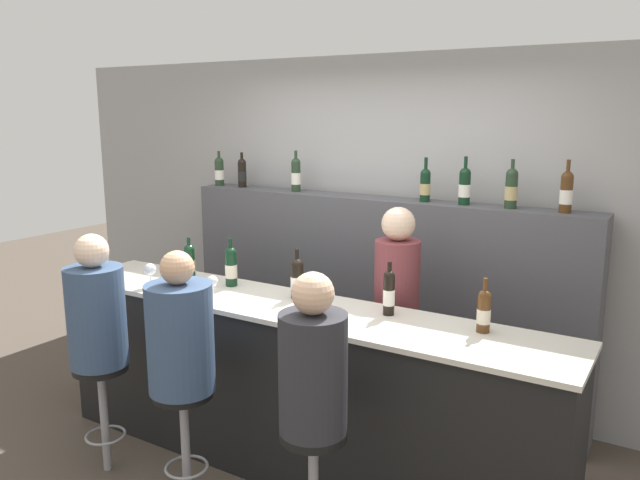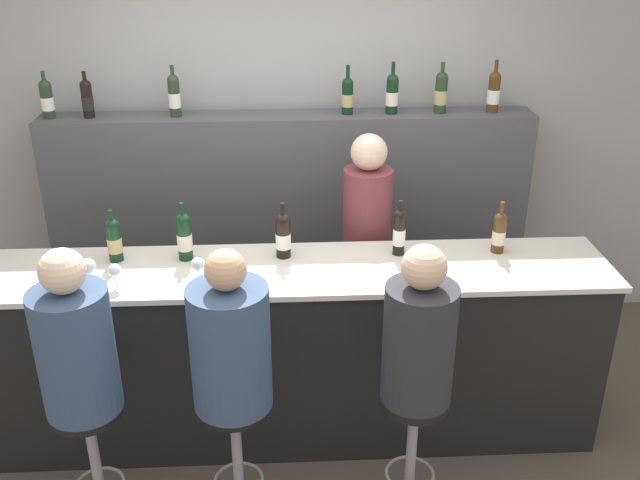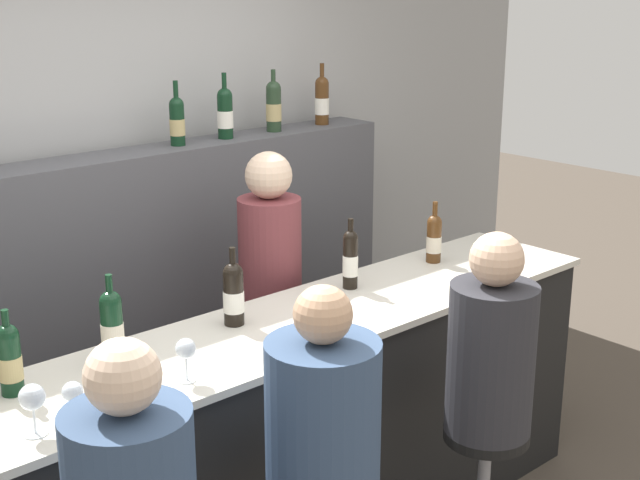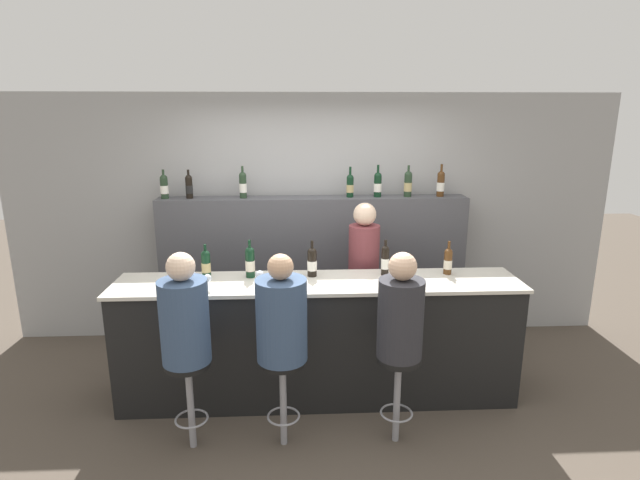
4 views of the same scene
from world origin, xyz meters
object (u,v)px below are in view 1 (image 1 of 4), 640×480
Objects in this scene: wine_bottle_counter_0 at (189,261)px; wine_glass_2 at (212,282)px; guest_seated_right at (313,364)px; wine_bottle_backbar_3 at (425,185)px; bar_stool_left at (102,390)px; bartender at (395,338)px; wine_bottle_counter_1 at (231,266)px; wine_bottle_backbar_0 at (219,171)px; wine_bottle_backbar_4 at (465,186)px; bar_stool_middle at (184,418)px; wine_bottle_counter_4 at (484,310)px; wine_bottle_backbar_2 at (296,174)px; guest_seated_left at (96,310)px; wine_bottle_backbar_6 at (566,192)px; wine_bottle_counter_3 at (389,292)px; bar_stool_right at (313,461)px; wine_glass_1 at (164,276)px; wine_bottle_counter_2 at (297,278)px; guest_seated_middle at (180,333)px; wine_bottle_backbar_5 at (511,188)px; wine_bottle_backbar_1 at (242,173)px; wine_glass_0 at (150,270)px.

wine_glass_2 is (0.47, -0.30, -0.01)m from wine_bottle_counter_0.
wine_bottle_counter_0 is 1.68m from guest_seated_right.
guest_seated_right is (0.18, -1.76, -0.66)m from wine_bottle_backbar_3.
bartender is (1.40, 1.16, 0.23)m from bar_stool_left.
wine_bottle_counter_1 is 1.10× the size of wine_bottle_backbar_0.
wine_bottle_backbar_3 is 0.95× the size of wine_bottle_backbar_4.
bar_stool_middle is (0.18, -0.47, -0.64)m from wine_glass_2.
wine_bottle_backbar_2 reaches higher than wine_bottle_counter_4.
wine_bottle_backbar_4 reaches higher than guest_seated_left.
wine_bottle_backbar_2 is 0.97× the size of wine_bottle_backbar_6.
wine_bottle_counter_3 is 0.19× the size of bartender.
bar_stool_left is 0.87× the size of guest_seated_left.
bar_stool_right is 1.19m from bartender.
wine_glass_1 is at bearing -135.42° from wine_bottle_counter_1.
wine_bottle_counter_2 is 1.29m from wine_bottle_backbar_2.
wine_bottle_backbar_5 is at bearing 54.57° from guest_seated_middle.
wine_bottle_counter_1 is 0.52m from wine_bottle_counter_2.
wine_bottle_backbar_1 is 0.41× the size of bar_stool_middle.
wine_bottle_counter_4 is 0.36× the size of guest_seated_left.
wine_bottle_backbar_4 reaches higher than wine_bottle_backbar_1.
guest_seated_middle reaches higher than wine_bottle_counter_2.
wine_bottle_backbar_6 reaches higher than wine_bottle_backbar_3.
guest_seated_right is at bearing 0.00° from bar_stool_left.
guest_seated_right reaches higher than wine_bottle_counter_1.
guest_seated_middle is at bearing 0.00° from bar_stool_left.
wine_bottle_counter_0 is 1.80× the size of wine_glass_0.
wine_bottle_backbar_0 is 1.91× the size of wine_glass_2.
wine_bottle_backbar_5 reaches higher than bar_stool_right.
wine_bottle_backbar_6 is 2.47m from guest_seated_middle.
wine_bottle_backbar_0 is 2.22m from bartender.
wine_bottle_counter_0 is 0.90× the size of wine_bottle_counter_1.
wine_bottle_backbar_6 is at bearing 23.82° from wine_bottle_counter_0.
guest_seated_left is 1.15× the size of bar_stool_middle.
wine_glass_2 is (1.02, -1.29, -0.52)m from wine_bottle_backbar_0.
wine_bottle_counter_2 is at bearing -143.82° from wine_bottle_backbar_6.
wine_bottle_backbar_1 is 2.54m from wine_bottle_backbar_6.
wine_bottle_counter_0 is at bearing -156.18° from wine_bottle_backbar_6.
bar_stool_right is (-0.75, -1.76, -1.17)m from wine_bottle_backbar_6.
bar_stool_right is (1.51, -0.00, -0.50)m from guest_seated_left.
guest_seated_middle is (0.00, 0.00, 0.49)m from bar_stool_middle.
wine_bottle_counter_1 is 1.11× the size of wine_bottle_counter_4.
wine_bottle_backbar_6 is at bearing 0.00° from wine_bottle_backbar_4.
wine_bottle_backbar_2 reaches higher than wine_bottle_backbar_1.
bar_stool_left is 0.50m from guest_seated_left.
wine_bottle_counter_1 is 0.41× the size of guest_seated_right.
wine_bottle_backbar_6 reaches higher than guest_seated_right.
wine_bottle_counter_1 is 0.88m from guest_seated_left.
bar_stool_middle is at bearing -132.08° from wine_bottle_backbar_6.
wine_bottle_backbar_6 is 0.47× the size of bar_stool_middle.
bar_stool_middle is at bearing -38.95° from wine_glass_1.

